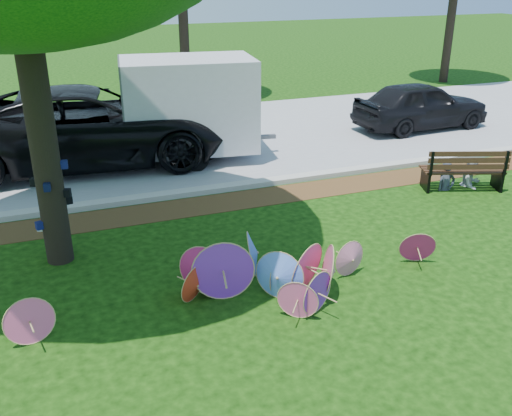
{
  "coord_description": "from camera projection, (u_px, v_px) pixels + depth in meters",
  "views": [
    {
      "loc": [
        -2.61,
        -6.25,
        4.64
      ],
      "look_at": [
        0.5,
        2.0,
        0.9
      ],
      "focal_mm": 40.0,
      "sensor_mm": 36.0,
      "label": 1
    }
  ],
  "objects": [
    {
      "name": "person_left",
      "position": [
        449.0,
        163.0,
        12.63
      ],
      "size": [
        0.47,
        0.31,
        1.26
      ],
      "primitive_type": "imported",
      "rotation": [
        0.0,
        0.0,
        0.02
      ],
      "color": "#393F4E",
      "rests_on": "ground"
    },
    {
      "name": "park_bench",
      "position": [
        462.0,
        168.0,
        12.76
      ],
      "size": [
        1.96,
        1.27,
        0.95
      ],
      "primitive_type": null,
      "rotation": [
        0.0,
        0.0,
        -0.34
      ],
      "color": "black",
      "rests_on": "ground"
    },
    {
      "name": "person_right",
      "position": [
        474.0,
        160.0,
        12.86
      ],
      "size": [
        0.7,
        0.61,
        1.24
      ],
      "primitive_type": "imported",
      "rotation": [
        0.0,
        0.0,
        0.26
      ],
      "color": "silver",
      "rests_on": "ground"
    },
    {
      "name": "mulch_strip",
      "position": [
        192.0,
        207.0,
        11.92
      ],
      "size": [
        90.0,
        1.0,
        0.01
      ],
      "primitive_type": "cube",
      "color": "#472D16",
      "rests_on": "ground"
    },
    {
      "name": "parasol_pile",
      "position": [
        264.0,
        273.0,
        8.6
      ],
      "size": [
        6.82,
        2.02,
        0.96
      ],
      "color": "purple",
      "rests_on": "ground"
    },
    {
      "name": "cargo_trailer",
      "position": [
        189.0,
        104.0,
        14.42
      ],
      "size": [
        3.49,
        2.47,
        2.87
      ],
      "primitive_type": "cube",
      "rotation": [
        0.0,
        0.0,
        -0.13
      ],
      "color": "silver",
      "rests_on": "ground"
    },
    {
      "name": "dark_pickup",
      "position": [
        421.0,
        105.0,
        17.45
      ],
      "size": [
        4.33,
        1.9,
        1.45
      ],
      "primitive_type": "imported",
      "rotation": [
        0.0,
        0.0,
        1.61
      ],
      "color": "black",
      "rests_on": "ground"
    },
    {
      "name": "black_van",
      "position": [
        90.0,
        126.0,
        14.21
      ],
      "size": [
        7.18,
        3.72,
        1.93
      ],
      "primitive_type": "imported",
      "rotation": [
        0.0,
        0.0,
        1.5
      ],
      "color": "black",
      "rests_on": "ground"
    },
    {
      "name": "ground",
      "position": [
        273.0,
        323.0,
        8.05
      ],
      "size": [
        90.0,
        90.0,
        0.0
      ],
      "primitive_type": "plane",
      "color": "black",
      "rests_on": "ground"
    },
    {
      "name": "street",
      "position": [
        148.0,
        145.0,
        16.1
      ],
      "size": [
        90.0,
        8.0,
        0.01
      ],
      "primitive_type": "cube",
      "color": "gray",
      "rests_on": "ground"
    },
    {
      "name": "curb",
      "position": [
        183.0,
        193.0,
        12.5
      ],
      "size": [
        90.0,
        0.3,
        0.12
      ],
      "primitive_type": "cube",
      "color": "#B7B5AD",
      "rests_on": "ground"
    }
  ]
}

